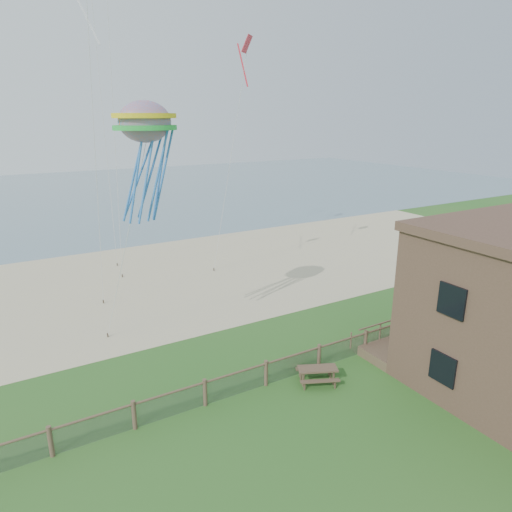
{
  "coord_description": "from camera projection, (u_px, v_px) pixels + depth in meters",
  "views": [
    {
      "loc": [
        -9.52,
        -9.43,
        11.69
      ],
      "look_at": [
        0.65,
        8.0,
        5.53
      ],
      "focal_mm": 32.0,
      "sensor_mm": 36.0,
      "label": 1
    }
  ],
  "objects": [
    {
      "name": "ground",
      "position": [
        356.0,
        469.0,
        15.79
      ],
      "size": [
        160.0,
        160.0,
        0.0
      ],
      "primitive_type": "plane",
      "color": "#296021",
      "rests_on": "ground"
    },
    {
      "name": "sand_beach",
      "position": [
        154.0,
        281.0,
        33.96
      ],
      "size": [
        72.0,
        20.0,
        0.02
      ],
      "primitive_type": "cube",
      "color": "#C5B68E",
      "rests_on": "ground"
    },
    {
      "name": "ocean",
      "position": [
        63.0,
        196.0,
        70.31
      ],
      "size": [
        160.0,
        68.0,
        0.02
      ],
      "primitive_type": "cube",
      "color": "slate",
      "rests_on": "ground"
    },
    {
      "name": "chainlink_fence",
      "position": [
        266.0,
        374.0,
        20.59
      ],
      "size": [
        36.2,
        0.2,
        1.25
      ],
      "primitive_type": null,
      "color": "brown",
      "rests_on": "ground"
    },
    {
      "name": "motel_deck",
      "position": [
        468.0,
        325.0,
        26.11
      ],
      "size": [
        15.0,
        2.0,
        0.5
      ],
      "primitive_type": "cube",
      "color": "brown",
      "rests_on": "ground"
    },
    {
      "name": "picnic_table",
      "position": [
        317.0,
        375.0,
        20.84
      ],
      "size": [
        2.19,
        1.98,
        0.76
      ],
      "primitive_type": null,
      "rotation": [
        0.0,
        0.0,
        -0.43
      ],
      "color": "brown",
      "rests_on": "ground"
    },
    {
      "name": "octopus_kite",
      "position": [
        147.0,
        157.0,
        20.84
      ],
      "size": [
        3.45,
        2.94,
        6.01
      ],
      "primitive_type": null,
      "rotation": [
        0.0,
        0.0,
        -0.35
      ],
      "color": "#FF5528"
    },
    {
      "name": "kite_white",
      "position": [
        87.0,
        3.0,
        21.59
      ],
      "size": [
        1.9,
        2.1,
        2.78
      ],
      "primitive_type": null,
      "rotation": [
        0.44,
        0.0,
        0.58
      ],
      "color": "silver"
    },
    {
      "name": "kite_red",
      "position": [
        247.0,
        56.0,
        28.75
      ],
      "size": [
        1.99,
        2.01,
        2.6
      ],
      "primitive_type": null,
      "rotation": [
        0.44,
        0.0,
        0.76
      ],
      "color": "red"
    }
  ]
}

